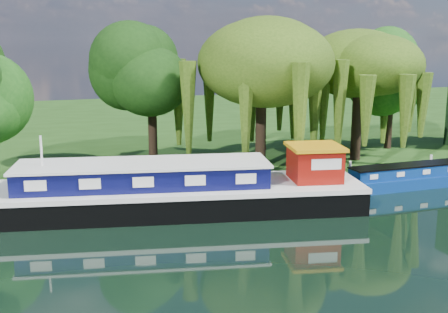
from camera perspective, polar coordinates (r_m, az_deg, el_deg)
name	(u,v)px	position (r m, az deg, el deg)	size (l,w,h in m)	color
ground	(390,233)	(27.15, 16.47, -7.51)	(120.00, 120.00, 0.00)	black
far_bank	(190,124)	(57.41, -3.49, 3.29)	(120.00, 52.00, 0.45)	#1A3B10
dutch_barge	(169,191)	(29.15, -5.57, -3.53)	(20.88, 8.51, 4.30)	black
narrowboat	(406,179)	(35.45, 18.01, -2.16)	(10.43, 1.80, 1.52)	navy
red_dinghy	(219,208)	(29.89, -0.49, -5.21)	(2.10, 2.94, 0.61)	maroon
willow_left	(262,64)	(36.36, 3.85, 9.34)	(7.74, 7.74, 9.27)	black
willow_right	(359,74)	(39.80, 13.55, 8.11)	(6.68, 6.68, 8.14)	black
tree_far_mid	(151,76)	(37.31, -7.41, 8.11)	(5.27, 5.27, 8.62)	black
tree_far_right	(392,78)	(44.78, 16.67, 7.69)	(4.83, 4.83, 7.90)	black
lamppost	(298,142)	(35.51, 7.56, 1.45)	(0.36, 0.36, 2.56)	silver
mooring_posts	(298,174)	(33.54, 7.56, -1.73)	(19.16, 0.16, 1.00)	silver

